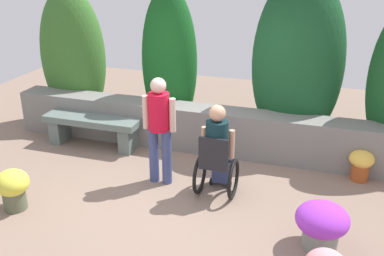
{
  "coord_description": "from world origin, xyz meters",
  "views": [
    {
      "loc": [
        1.86,
        -5.13,
        3.26
      ],
      "look_at": [
        0.06,
        0.46,
        0.85
      ],
      "focal_mm": 42.36,
      "sensor_mm": 36.0,
      "label": 1
    }
  ],
  "objects_px": {
    "flower_pot_purple_near": "(361,163)",
    "flower_pot_terracotta_by_wall": "(13,187)",
    "flower_pot_small_foreground": "(322,223)",
    "person_standing_companion": "(159,124)",
    "stone_bench": "(93,126)",
    "person_in_wheelchair": "(217,153)"
  },
  "relations": [
    {
      "from": "person_in_wheelchair",
      "to": "flower_pot_small_foreground",
      "type": "relative_size",
      "value": 2.17
    },
    {
      "from": "flower_pot_purple_near",
      "to": "flower_pot_terracotta_by_wall",
      "type": "bearing_deg",
      "value": -152.84
    },
    {
      "from": "person_in_wheelchair",
      "to": "flower_pot_terracotta_by_wall",
      "type": "xyz_separation_m",
      "value": [
        -2.43,
        -1.2,
        -0.3
      ]
    },
    {
      "from": "stone_bench",
      "to": "flower_pot_terracotta_by_wall",
      "type": "height_order",
      "value": "flower_pot_terracotta_by_wall"
    },
    {
      "from": "flower_pot_terracotta_by_wall",
      "to": "stone_bench",
      "type": "bearing_deg",
      "value": 90.38
    },
    {
      "from": "person_in_wheelchair",
      "to": "flower_pot_terracotta_by_wall",
      "type": "distance_m",
      "value": 2.72
    },
    {
      "from": "person_standing_companion",
      "to": "flower_pot_small_foreground",
      "type": "bearing_deg",
      "value": -35.07
    },
    {
      "from": "person_in_wheelchair",
      "to": "flower_pot_terracotta_by_wall",
      "type": "bearing_deg",
      "value": -145.89
    },
    {
      "from": "person_standing_companion",
      "to": "flower_pot_small_foreground",
      "type": "xyz_separation_m",
      "value": [
        2.31,
        -0.87,
        -0.6
      ]
    },
    {
      "from": "flower_pot_small_foreground",
      "to": "flower_pot_purple_near",
      "type": "bearing_deg",
      "value": 75.65
    },
    {
      "from": "person_in_wheelchair",
      "to": "flower_pot_purple_near",
      "type": "bearing_deg",
      "value": 36.24
    },
    {
      "from": "stone_bench",
      "to": "person_standing_companion",
      "type": "bearing_deg",
      "value": -34.34
    },
    {
      "from": "person_in_wheelchair",
      "to": "flower_pot_purple_near",
      "type": "height_order",
      "value": "person_in_wheelchair"
    },
    {
      "from": "stone_bench",
      "to": "flower_pot_small_foreground",
      "type": "height_order",
      "value": "flower_pot_small_foreground"
    },
    {
      "from": "flower_pot_purple_near",
      "to": "flower_pot_small_foreground",
      "type": "relative_size",
      "value": 0.76
    },
    {
      "from": "flower_pot_purple_near",
      "to": "flower_pot_small_foreground",
      "type": "height_order",
      "value": "flower_pot_small_foreground"
    },
    {
      "from": "flower_pot_terracotta_by_wall",
      "to": "flower_pot_small_foreground",
      "type": "relative_size",
      "value": 0.91
    },
    {
      "from": "flower_pot_purple_near",
      "to": "flower_pot_terracotta_by_wall",
      "type": "distance_m",
      "value": 4.88
    },
    {
      "from": "stone_bench",
      "to": "person_in_wheelchair",
      "type": "xyz_separation_m",
      "value": [
        2.44,
        -0.91,
        0.26
      ]
    },
    {
      "from": "flower_pot_purple_near",
      "to": "flower_pot_terracotta_by_wall",
      "type": "xyz_separation_m",
      "value": [
        -4.34,
        -2.23,
        0.05
      ]
    },
    {
      "from": "stone_bench",
      "to": "flower_pot_purple_near",
      "type": "relative_size",
      "value": 3.61
    },
    {
      "from": "stone_bench",
      "to": "person_in_wheelchair",
      "type": "relative_size",
      "value": 1.27
    }
  ]
}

